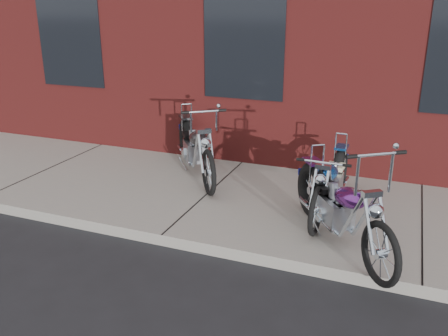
% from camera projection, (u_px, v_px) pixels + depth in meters
% --- Properties ---
extents(ground, '(120.00, 120.00, 0.00)m').
position_uv_depth(ground, '(162.00, 246.00, 5.90)').
color(ground, black).
rests_on(ground, ground).
extents(sidewalk, '(22.00, 3.00, 0.15)m').
position_uv_depth(sidewalk, '(209.00, 197.00, 7.19)').
color(sidewalk, gray).
rests_on(sidewalk, ground).
extents(chopper_purple, '(1.47, 1.98, 1.32)m').
position_uv_depth(chopper_purple, '(340.00, 210.00, 5.52)').
color(chopper_purple, black).
rests_on(chopper_purple, sidewalk).
extents(chopper_blue, '(0.52, 2.15, 0.93)m').
position_uv_depth(chopper_blue, '(330.00, 183.00, 6.44)').
color(chopper_blue, black).
rests_on(chopper_blue, sidewalk).
extents(chopper_third, '(1.54, 2.00, 1.22)m').
position_uv_depth(chopper_third, '(196.00, 149.00, 7.75)').
color(chopper_third, black).
rests_on(chopper_third, sidewalk).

